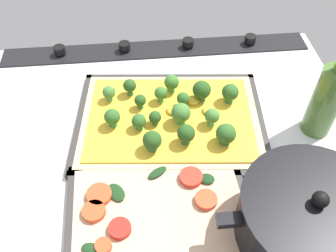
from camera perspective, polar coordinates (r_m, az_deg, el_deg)
ground_plane at (r=72.32cm, az=0.10°, el=-4.09°), size 79.09×69.56×3.00cm
stove_control_panel at (r=93.38cm, az=-1.80°, el=12.04°), size 75.92×7.00×2.60cm
baking_tray_front at (r=75.03cm, az=0.35°, el=0.68°), size 40.54×31.13×1.30cm
broccoli_pizza at (r=73.68cm, az=0.74°, el=1.58°), size 37.93×28.52×6.05cm
baking_tray_back at (r=62.79cm, az=-1.30°, el=-13.72°), size 31.58×23.58×1.30cm
veggie_pizza_back at (r=62.29cm, az=-1.87°, el=-13.18°), size 29.10×21.10×1.90cm
cooking_pot at (r=60.70cm, az=20.96°, el=-13.65°), size 28.45×21.68×12.64cm
oil_bottle at (r=74.59cm, az=23.61°, el=3.83°), size 5.72×5.72×20.06cm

